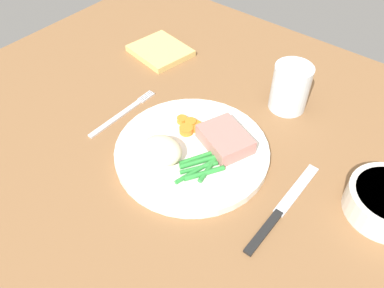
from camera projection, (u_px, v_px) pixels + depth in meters
The scene contains 10 objects.
dining_table at pixel (221, 157), 68.70cm from camera, with size 120.00×90.00×2.00cm.
dinner_plate at pixel (192, 151), 67.24cm from camera, with size 26.59×26.59×1.60cm, color white.
meat_portion at pixel (224, 138), 66.40cm from camera, with size 8.73×6.71×2.67cm, color #B2756B.
mashed_potatoes at pixel (162, 150), 63.79cm from camera, with size 6.95×5.78×3.72cm, color beige.
carrot_slices at pixel (189, 126), 69.75cm from camera, with size 5.07×4.26×1.26cm.
green_beans at pixel (202, 166), 63.37cm from camera, with size 6.92×10.50×0.88cm.
fork at pixel (123, 113), 74.99cm from camera, with size 1.44×16.60×0.40cm.
knife at pixel (282, 209), 59.65cm from camera, with size 1.70×20.50×0.64cm.
water_glass at pixel (290, 90), 73.95cm from camera, with size 7.19×7.19×9.21cm.
napkin at pixel (160, 51), 89.34cm from camera, with size 12.41×10.74×1.38cm, color #DBBC6B.
Camera 1 is at (25.03, -39.08, 51.97)cm, focal length 36.45 mm.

